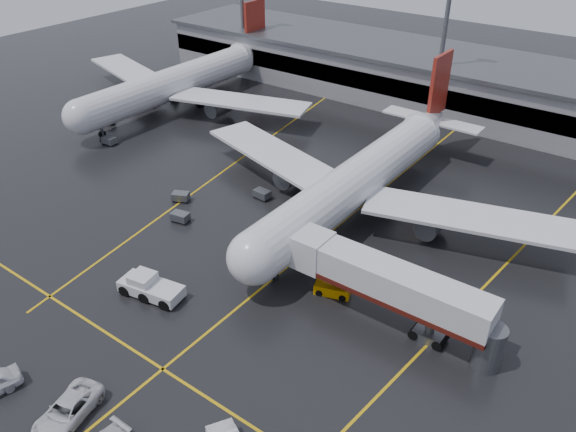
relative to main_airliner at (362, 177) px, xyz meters
The scene contains 18 objects.
ground 10.57m from the main_airliner, 90.00° to the right, with size 220.00×220.00×0.00m, color black.
apron_line_centre 10.57m from the main_airliner, 90.00° to the right, with size 0.25×90.00×0.02m, color gold.
apron_line_stop 31.98m from the main_airliner, 90.00° to the right, with size 60.00×0.25×0.02m, color gold.
apron_line_left 20.44m from the main_airliner, behind, with size 0.25×70.00×0.02m, color gold.
apron_line_right 18.49m from the main_airliner, ahead, with size 0.25×70.00×0.02m, color gold.
terminal 38.23m from the main_airliner, 90.00° to the left, with size 122.00×19.00×8.60m.
light_mast_mid 34.26m from the main_airliner, 98.80° to the left, with size 3.00×1.20×25.45m.
main_airliner is the anchor object (origin of this frame).
second_airliner 43.68m from the main_airliner, 164.05° to the left, with size 48.80×45.60×14.10m.
jet_bridge 19.68m from the main_airliner, 52.90° to the right, with size 19.90×3.40×6.05m.
pushback_tractor 27.19m from the main_airliner, 107.12° to the right, with size 6.63×3.68×2.25m.
belt_loader 16.91m from the main_airliner, 68.74° to the right, with size 3.69×2.44×2.16m.
service_van_a 39.36m from the main_airliner, 92.91° to the right, with size 2.72×5.91×1.64m, color silver.
baggage_cart_a 21.44m from the main_airliner, 135.79° to the right, with size 2.21×1.66×1.12m.
baggage_cart_b 22.01m from the main_airliner, 148.45° to the right, with size 2.37×2.07×1.12m.
baggage_cart_c 12.51m from the main_airliner, 155.33° to the right, with size 2.07×1.42×1.12m.
baggage_cart_d 45.58m from the main_airliner, behind, with size 2.32×1.88×1.12m.
baggage_cart_e 39.54m from the main_airliner, behind, with size 2.08×1.43×1.12m.
Camera 1 is at (27.66, -42.37, 34.96)m, focal length 35.43 mm.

